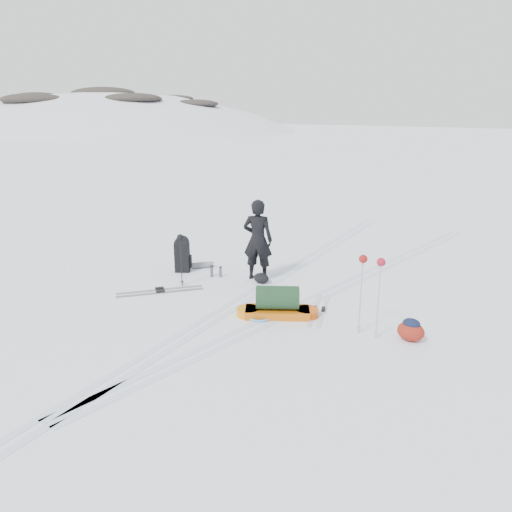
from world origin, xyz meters
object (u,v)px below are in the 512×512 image
(expedition_rucksack, at_px, (185,255))
(skier, at_px, (258,240))
(pulk_sled, at_px, (277,305))
(ski_poles_black, at_px, (180,244))

(expedition_rucksack, bearing_deg, skier, -16.23)
(pulk_sled, xyz_separation_m, expedition_rucksack, (-3.41, 1.11, 0.18))
(skier, relative_size, ski_poles_black, 1.58)
(skier, xyz_separation_m, pulk_sled, (1.57, -1.65, -0.73))
(pulk_sled, bearing_deg, expedition_rucksack, 130.10)
(skier, xyz_separation_m, ski_poles_black, (-1.19, -1.37, 0.04))
(pulk_sled, relative_size, expedition_rucksack, 1.67)
(skier, bearing_deg, expedition_rucksack, -3.32)
(pulk_sled, relative_size, ski_poles_black, 1.32)
(skier, relative_size, pulk_sled, 1.19)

